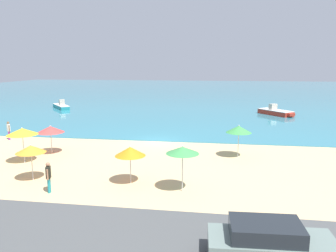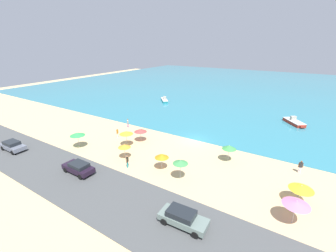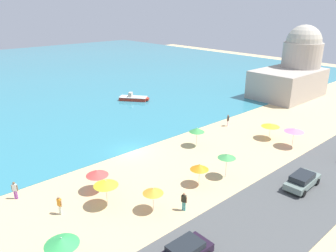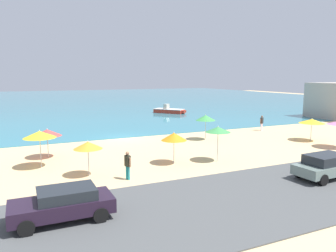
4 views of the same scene
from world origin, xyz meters
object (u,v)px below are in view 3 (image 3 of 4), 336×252
Objects in this scene: beach_umbrella_4 at (97,173)px; parked_car_4 at (302,180)px; beach_umbrella_1 at (271,125)px; beach_umbrella_6 at (62,241)px; bather_1 at (60,204)px; bather_3 at (228,120)px; beach_umbrella_8 at (227,156)px; beach_umbrella_5 at (294,130)px; bather_0 at (15,189)px; beach_umbrella_0 at (153,191)px; beach_umbrella_7 at (199,167)px; bather_2 at (184,201)px; beach_umbrella_3 at (197,130)px; harbor_fortress at (295,70)px; skiff_nearshore at (133,98)px; beach_umbrella_2 at (106,183)px.

beach_umbrella_4 reaches higher than parked_car_4.
beach_umbrella_6 is (-29.69, -3.45, 0.36)m from beach_umbrella_1.
bather_1 is 1.02× the size of bather_3.
beach_umbrella_4 is 0.86× the size of beach_umbrella_8.
beach_umbrella_5 is 30.89m from bather_0.
beach_umbrella_0 is 5.97m from beach_umbrella_7.
beach_umbrella_6 reaches higher than bather_0.
beach_umbrella_1 is 19.72m from bather_2.
beach_umbrella_3 is 13.47m from parked_car_4.
beach_umbrella_5 is (22.84, -6.86, 0.28)m from beach_umbrella_4.
beach_umbrella_3 is 8.04m from beach_umbrella_8.
beach_umbrella_4 is at bearing -31.31° from bather_0.
beach_umbrella_5 is 1.43× the size of bather_2.
bather_0 is 14.98m from bather_2.
skiff_nearshore is at bearing 146.41° from harbor_fortress.
beach_umbrella_4 is at bearing 116.91° from bather_2.
bather_3 is (22.81, 3.01, -0.96)m from beach_umbrella_4.
beach_umbrella_8 is 1.52× the size of bather_2.
beach_umbrella_6 is at bearing -179.74° from beach_umbrella_5.
bather_2 is at bearing -63.09° from beach_umbrella_4.
skiff_nearshore is (21.31, 25.43, -1.81)m from beach_umbrella_2.
beach_umbrella_5 is at bearing 0.26° from beach_umbrella_6.
bather_0 is 0.12× the size of harbor_fortress.
bather_0 is 52.46m from harbor_fortress.
beach_umbrella_4 is (-14.32, -1.09, -0.22)m from beach_umbrella_3.
bather_1 is at bearing 167.93° from beach_umbrella_5.
beach_umbrella_4 is 12.54m from beach_umbrella_8.
parked_car_4 is at bearing -88.79° from beach_umbrella_3.
beach_umbrella_7 is at bearing -34.89° from beach_umbrella_4.
bather_3 is 17.38m from parked_car_4.
bather_1 is (-4.19, -1.07, -0.94)m from beach_umbrella_4.
beach_umbrella_0 is 0.86× the size of beach_umbrella_8.
beach_umbrella_0 is at bearing 177.59° from beach_umbrella_8.
bather_0 is at bearing -177.67° from harbor_fortress.
bather_0 is (-5.48, 6.37, -1.29)m from beach_umbrella_2.
beach_umbrella_5 is at bearing -85.77° from skiff_nearshore.
bather_0 reaches higher than skiff_nearshore.
parked_car_4 is (3.70, -6.13, -1.50)m from beach_umbrella_8.
beach_umbrella_1 is 25.05m from harbor_fortress.
bather_3 is 19.92m from skiff_nearshore.
beach_umbrella_4 is (-1.84, 5.80, -0.01)m from beach_umbrella_0.
parked_car_4 is at bearing -58.87° from beach_umbrella_8.
beach_umbrella_6 is 54.34m from harbor_fortress.
beach_umbrella_1 is 12.25m from parked_car_4.
bather_1 is at bearing -136.13° from skiff_nearshore.
beach_umbrella_0 is 0.99× the size of beach_umbrella_4.
beach_umbrella_0 is 34.26m from skiff_nearshore.
beach_umbrella_7 is 4.60m from bather_2.
beach_umbrella_6 is at bearing -143.68° from beach_umbrella_2.
beach_umbrella_1 is 9.92m from beach_umbrella_3.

